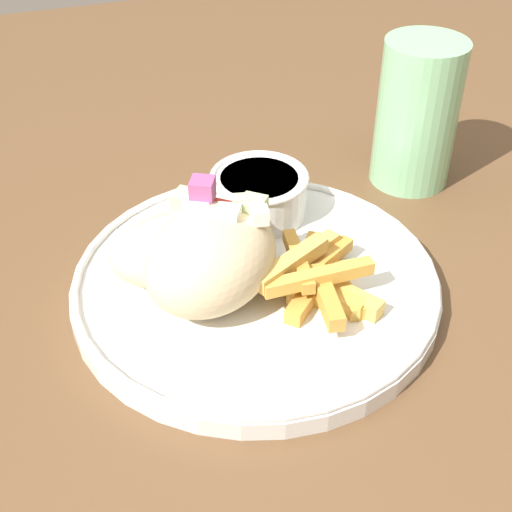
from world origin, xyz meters
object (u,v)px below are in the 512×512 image
object	(u,v)px
fries_pile	(314,279)
sauce_ramekin	(259,192)
pita_sandwich_near	(211,257)
pita_sandwich_far	(183,246)
plate	(256,282)
water_glass	(416,120)

from	to	relation	value
fries_pile	sauce_ramekin	xyz separation A→B (m)	(-0.00, 0.10, 0.01)
pita_sandwich_near	pita_sandwich_far	bearing A→B (deg)	74.35
plate	pita_sandwich_near	size ratio (longest dim) A/B	1.98
sauce_ramekin	water_glass	bearing A→B (deg)	10.66
pita_sandwich_far	plate	bearing A→B (deg)	-19.58
pita_sandwich_near	pita_sandwich_far	size ratio (longest dim) A/B	1.25
water_glass	pita_sandwich_near	bearing A→B (deg)	-152.56
plate	pita_sandwich_far	xyz separation A→B (m)	(-0.05, 0.02, 0.03)
pita_sandwich_near	plate	bearing A→B (deg)	-32.33
pita_sandwich_near	water_glass	world-z (taller)	water_glass
pita_sandwich_near	sauce_ramekin	xyz separation A→B (m)	(0.06, 0.08, -0.01)
pita_sandwich_near	sauce_ramekin	distance (m)	0.10
sauce_ramekin	water_glass	xyz separation A→B (m)	(0.15, 0.03, 0.02)
plate	fries_pile	distance (m)	0.05
pita_sandwich_far	water_glass	xyz separation A→B (m)	(0.23, 0.08, 0.02)
sauce_ramekin	water_glass	world-z (taller)	water_glass
fries_pile	pita_sandwich_near	bearing A→B (deg)	162.88
pita_sandwich_far	fries_pile	distance (m)	0.09
pita_sandwich_near	water_glass	bearing A→B (deg)	-15.24
pita_sandwich_far	fries_pile	world-z (taller)	pita_sandwich_far
pita_sandwich_near	sauce_ramekin	bearing A→B (deg)	10.21
plate	fries_pile	world-z (taller)	fries_pile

